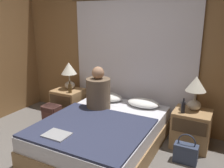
% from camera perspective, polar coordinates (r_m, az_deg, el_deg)
% --- Properties ---
extents(wall_back, '(4.56, 0.06, 2.50)m').
position_cam_1_polar(wall_back, '(4.06, 5.21, 7.57)').
color(wall_back, olive).
rests_on(wall_back, ground_plane).
extents(curtain_panel, '(2.37, 0.02, 2.13)m').
position_cam_1_polar(curtain_panel, '(4.03, 4.80, 4.79)').
color(curtain_panel, silver).
rests_on(curtain_panel, ground_plane).
extents(bed, '(1.47, 1.92, 0.44)m').
position_cam_1_polar(bed, '(3.45, -2.27, -12.01)').
color(bed, '#99754C').
rests_on(bed, ground_plane).
extents(nightstand_left, '(0.51, 0.46, 0.55)m').
position_cam_1_polar(nightstand_left, '(4.49, -10.42, -4.69)').
color(nightstand_left, '#A87F51').
rests_on(nightstand_left, ground_plane).
extents(nightstand_right, '(0.51, 0.46, 0.55)m').
position_cam_1_polar(nightstand_right, '(3.66, 18.48, -10.20)').
color(nightstand_right, '#A87F51').
rests_on(nightstand_right, ground_plane).
extents(lamp_left, '(0.28, 0.28, 0.50)m').
position_cam_1_polar(lamp_left, '(4.37, -10.29, 2.81)').
color(lamp_left, '#B2A899').
rests_on(lamp_left, nightstand_left).
extents(lamp_right, '(0.28, 0.28, 0.50)m').
position_cam_1_polar(lamp_right, '(3.51, 19.50, -1.09)').
color(lamp_right, '#B2A899').
rests_on(lamp_right, nightstand_right).
extents(pillow_left, '(0.52, 0.34, 0.12)m').
position_cam_1_polar(pillow_left, '(4.08, -1.03, -3.11)').
color(pillow_left, white).
rests_on(pillow_left, bed).
extents(pillow_right, '(0.52, 0.34, 0.12)m').
position_cam_1_polar(pillow_right, '(3.83, 7.53, -4.55)').
color(pillow_right, white).
rests_on(pillow_right, bed).
extents(blanket_on_bed, '(1.41, 1.25, 0.03)m').
position_cam_1_polar(blanket_on_bed, '(3.11, -5.14, -10.40)').
color(blanket_on_bed, '#2D334C').
rests_on(blanket_on_bed, bed).
extents(person_left_in_bed, '(0.38, 0.38, 0.67)m').
position_cam_1_polar(person_left_in_bed, '(3.68, -3.31, -1.88)').
color(person_left_in_bed, brown).
rests_on(person_left_in_bed, bed).
extents(beer_bottle_on_left_stand, '(0.06, 0.06, 0.21)m').
position_cam_1_polar(beer_bottle_on_left_stand, '(4.21, -10.08, -1.03)').
color(beer_bottle_on_left_stand, '#513819').
rests_on(beer_bottle_on_left_stand, nightstand_left).
extents(beer_bottle_on_right_stand, '(0.06, 0.06, 0.21)m').
position_cam_1_polar(beer_bottle_on_right_stand, '(3.43, 16.76, -5.36)').
color(beer_bottle_on_right_stand, black).
rests_on(beer_bottle_on_right_stand, nightstand_right).
extents(laptop_on_bed, '(0.30, 0.23, 0.02)m').
position_cam_1_polar(laptop_on_bed, '(2.95, -13.14, -11.82)').
color(laptop_on_bed, '#9EA0A5').
rests_on(laptop_on_bed, blanket_on_bed).
extents(backpack_on_floor, '(0.28, 0.23, 0.39)m').
position_cam_1_polar(backpack_on_floor, '(4.20, -14.28, -7.24)').
color(backpack_on_floor, brown).
rests_on(backpack_on_floor, ground_plane).
extents(handbag_on_floor, '(0.30, 0.15, 0.40)m').
position_cam_1_polar(handbag_on_floor, '(3.33, 17.32, -15.51)').
color(handbag_on_floor, '#333D56').
rests_on(handbag_on_floor, ground_plane).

